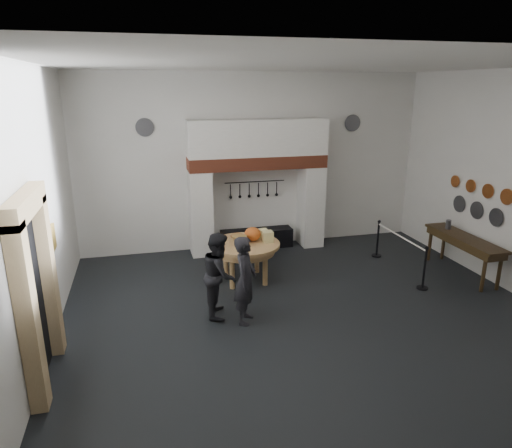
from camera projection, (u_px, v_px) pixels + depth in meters
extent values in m
cube|color=black|center=(304.00, 311.00, 8.78)|extent=(9.00, 8.00, 0.02)
cube|color=silver|center=(313.00, 64.00, 7.46)|extent=(9.00, 8.00, 0.02)
cube|color=silver|center=(254.00, 162.00, 11.83)|extent=(9.00, 0.02, 4.50)
cube|color=silver|center=(453.00, 291.00, 4.41)|extent=(9.00, 0.02, 4.50)
cube|color=silver|center=(35.00, 214.00, 7.06)|extent=(0.02, 8.00, 4.50)
cube|color=silver|center=(201.00, 213.00, 11.50)|extent=(0.55, 0.70, 2.15)
cube|color=silver|center=(311.00, 206.00, 12.19)|extent=(0.55, 0.70, 2.15)
cube|color=#9E442B|center=(257.00, 162.00, 11.49)|extent=(3.50, 0.72, 0.32)
cube|color=silver|center=(257.00, 138.00, 11.31)|extent=(3.50, 0.70, 0.90)
cube|color=black|center=(257.00, 238.00, 12.15)|extent=(1.90, 0.45, 0.50)
cylinder|color=black|center=(255.00, 182.00, 11.90)|extent=(1.60, 0.02, 0.02)
cube|color=black|center=(33.00, 301.00, 6.43)|extent=(0.04, 1.10, 2.50)
cube|color=tan|center=(28.00, 320.00, 5.79)|extent=(0.22, 0.30, 2.60)
cube|color=tan|center=(48.00, 277.00, 7.09)|extent=(0.22, 0.30, 2.60)
cube|color=tan|center=(25.00, 204.00, 6.05)|extent=(0.22, 1.70, 0.30)
cube|color=gold|center=(52.00, 238.00, 8.01)|extent=(0.05, 0.34, 0.44)
cylinder|color=tan|center=(245.00, 244.00, 9.93)|extent=(1.69, 1.69, 0.07)
ellipsoid|color=#CB4A1C|center=(253.00, 234.00, 10.02)|extent=(0.36, 0.36, 0.31)
cube|color=#CFC27B|center=(268.00, 237.00, 9.96)|extent=(0.22, 0.22, 0.24)
cube|color=#F8E994|center=(263.00, 233.00, 10.24)|extent=(0.18, 0.18, 0.20)
cone|color=olive|center=(240.00, 241.00, 9.72)|extent=(0.35, 0.35, 0.22)
ellipsoid|color=#955534|center=(237.00, 236.00, 10.20)|extent=(0.31, 0.18, 0.13)
imported|color=black|center=(245.00, 280.00, 8.17)|extent=(0.61, 0.71, 1.64)
imported|color=black|center=(220.00, 274.00, 8.45)|extent=(0.75, 0.89, 1.61)
cube|color=#382914|center=(464.00, 238.00, 10.26)|extent=(0.55, 2.20, 0.06)
cylinder|color=#525156|center=(448.00, 224.00, 10.77)|extent=(0.12, 0.12, 0.22)
cylinder|color=#C6662D|center=(507.00, 197.00, 9.44)|extent=(0.03, 0.34, 0.34)
cylinder|color=#C6662D|center=(488.00, 191.00, 9.95)|extent=(0.03, 0.32, 0.32)
cylinder|color=#C6662D|center=(471.00, 186.00, 10.46)|extent=(0.03, 0.30, 0.30)
cylinder|color=#C6662D|center=(455.00, 181.00, 10.97)|extent=(0.03, 0.28, 0.28)
cylinder|color=#4C4C51|center=(496.00, 217.00, 9.77)|extent=(0.03, 0.40, 0.40)
cylinder|color=#4C4C51|center=(477.00, 210.00, 10.33)|extent=(0.03, 0.40, 0.40)
cylinder|color=#4C4C51|center=(459.00, 204.00, 10.88)|extent=(0.03, 0.40, 0.40)
cylinder|color=#4C4C51|center=(145.00, 127.00, 10.88)|extent=(0.44, 0.03, 0.44)
cylinder|color=#4C4C51|center=(352.00, 123.00, 12.15)|extent=(0.44, 0.03, 0.44)
cylinder|color=black|center=(424.00, 269.00, 9.61)|extent=(0.05, 0.05, 0.90)
cylinder|color=black|center=(378.00, 239.00, 11.46)|extent=(0.05, 0.05, 0.90)
cylinder|color=white|center=(401.00, 237.00, 10.42)|extent=(0.04, 2.00, 0.04)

